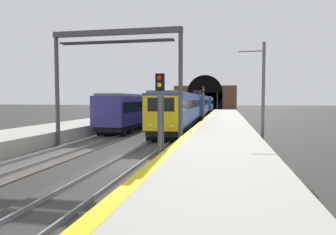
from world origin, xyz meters
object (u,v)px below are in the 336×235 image
(railway_signal_mid, at_px, (203,102))
(train_main_approaching, at_px, (198,105))
(train_adjacent_platform, at_px, (158,107))
(railway_signal_far, at_px, (217,100))
(catenary_mast_near, at_px, (263,93))
(overhead_signal_gantry, at_px, (116,59))
(railway_signal_near, at_px, (160,114))

(railway_signal_mid, bearing_deg, train_main_approaching, -172.09)
(train_main_approaching, relative_size, railway_signal_mid, 12.48)
(train_adjacent_platform, distance_m, railway_signal_far, 49.35)
(train_adjacent_platform, bearing_deg, catenary_mast_near, -148.96)
(train_adjacent_platform, xyz_separation_m, railway_signal_far, (48.86, -6.82, 1.02))
(train_main_approaching, bearing_deg, overhead_signal_gantry, -5.52)
(overhead_signal_gantry, height_order, catenary_mast_near, overhead_signal_gantry)
(railway_signal_far, height_order, catenary_mast_near, catenary_mast_near)
(railway_signal_mid, bearing_deg, railway_signal_near, 0.00)
(train_adjacent_platform, distance_m, overhead_signal_gantry, 23.88)
(railway_signal_far, relative_size, overhead_signal_gantry, 0.58)
(train_main_approaching, bearing_deg, railway_signal_far, 176.05)
(train_main_approaching, height_order, overhead_signal_gantry, overhead_signal_gantry)
(train_main_approaching, bearing_deg, train_adjacent_platform, -30.03)
(railway_signal_near, distance_m, railway_signal_mid, 24.82)
(train_adjacent_platform, height_order, railway_signal_mid, railway_signal_mid)
(railway_signal_near, distance_m, railway_signal_far, 78.64)
(railway_signal_near, xyz_separation_m, overhead_signal_gantry, (6.31, 4.37, 3.28))
(train_main_approaching, height_order, railway_signal_mid, railway_signal_mid)
(railway_signal_near, height_order, railway_signal_far, railway_signal_far)
(railway_signal_mid, relative_size, catenary_mast_near, 0.69)
(overhead_signal_gantry, xyz_separation_m, catenary_mast_near, (2.67, -9.67, -2.20))
(train_adjacent_platform, xyz_separation_m, railway_signal_near, (-29.77, -6.82, 0.45))
(railway_signal_far, bearing_deg, train_adjacent_platform, -7.94)
(train_adjacent_platform, relative_size, railway_signal_mid, 7.81)
(railway_signal_far, bearing_deg, catenary_mast_near, 4.35)
(train_adjacent_platform, bearing_deg, railway_signal_near, -166.30)
(train_main_approaching, relative_size, overhead_signal_gantry, 6.88)
(train_adjacent_platform, bearing_deg, overhead_signal_gantry, -173.24)
(train_main_approaching, bearing_deg, railway_signal_mid, 6.71)
(railway_signal_mid, bearing_deg, overhead_signal_gantry, -13.29)
(railway_signal_far, bearing_deg, railway_signal_mid, 0.00)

